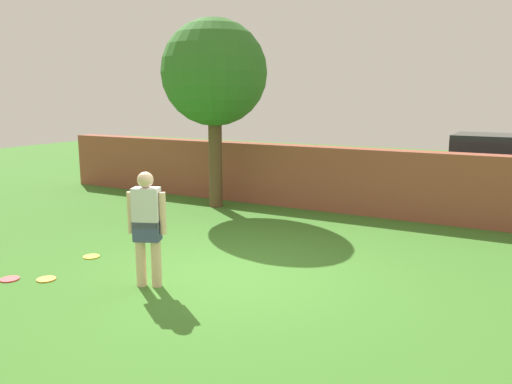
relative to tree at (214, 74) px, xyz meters
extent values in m
plane|color=#3D7528|center=(2.94, -3.97, -3.11)|extent=(40.00, 40.00, 0.00)
cube|color=brown|center=(1.44, 0.96, -2.38)|extent=(13.51, 0.50, 1.47)
cylinder|color=brown|center=(0.00, 0.00, -1.88)|extent=(0.32, 0.32, 2.47)
sphere|color=#337028|center=(0.00, 0.00, 0.03)|extent=(2.45, 2.45, 2.45)
cylinder|color=beige|center=(1.95, -4.91, -2.69)|extent=(0.14, 0.14, 0.85)
cylinder|color=beige|center=(2.15, -4.82, -2.69)|extent=(0.14, 0.14, 0.85)
cube|color=#3F4C72|center=(2.05, -4.86, -2.31)|extent=(0.42, 0.34, 0.28)
cube|color=silver|center=(2.05, -4.86, -1.99)|extent=(0.42, 0.34, 0.55)
sphere|color=beige|center=(2.05, -4.86, -1.60)|extent=(0.22, 0.22, 0.22)
cylinder|color=beige|center=(1.84, -4.95, -2.06)|extent=(0.09, 0.09, 0.58)
cylinder|color=beige|center=(2.25, -4.78, -2.06)|extent=(0.09, 0.09, 0.58)
cube|color=navy|center=(5.88, 3.21, -2.39)|extent=(4.25, 1.83, 0.80)
cube|color=#1E2328|center=(5.88, 3.21, -1.69)|extent=(2.05, 1.56, 0.60)
cylinder|color=black|center=(4.49, 2.41, -2.79)|extent=(0.65, 0.24, 0.64)
cylinder|color=black|center=(4.55, 4.11, -2.79)|extent=(0.65, 0.24, 0.64)
cylinder|color=red|center=(0.10, -5.65, -3.11)|extent=(0.27, 0.27, 0.02)
cylinder|color=yellow|center=(0.35, -4.31, -3.11)|extent=(0.27, 0.27, 0.02)
cylinder|color=orange|center=(0.57, -5.40, -3.11)|extent=(0.27, 0.27, 0.02)
camera|label=1|loc=(6.63, -10.14, -0.48)|focal=36.01mm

